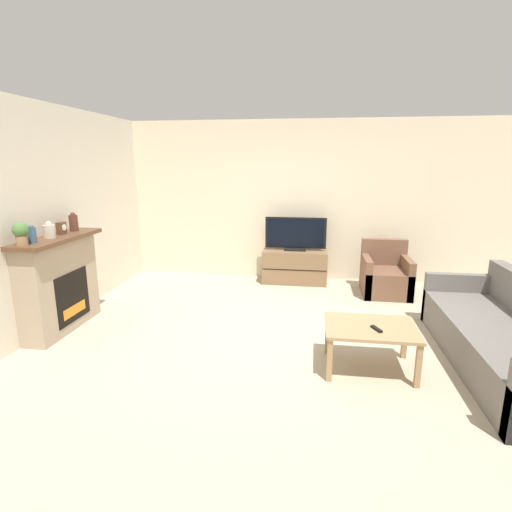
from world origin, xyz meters
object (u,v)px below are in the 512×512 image
at_px(tv_stand, 295,266).
at_px(mantel_clock, 61,228).
at_px(potted_plant, 21,232).
at_px(mantel_vase_right, 74,222).
at_px(coffee_table, 370,332).
at_px(armchair, 385,277).
at_px(couch, 507,342).
at_px(mantel_vase_centre_left, 49,230).
at_px(remote, 376,329).
at_px(tv, 296,235).
at_px(mantel_vase_left, 32,234).
at_px(fireplace, 60,283).

bearing_deg(tv_stand, mantel_clock, -140.21).
relative_size(mantel_clock, potted_plant, 0.60).
relative_size(mantel_vase_right, coffee_table, 0.27).
relative_size(armchair, couch, 0.34).
bearing_deg(mantel_vase_centre_left, coffee_table, -6.05).
bearing_deg(couch, mantel_clock, 175.45).
bearing_deg(remote, tv, 81.99).
bearing_deg(mantel_vase_right, tv, 36.39).
height_order(mantel_vase_left, mantel_vase_right, mantel_vase_right).
distance_m(fireplace, potted_plant, 0.89).
height_order(mantel_clock, tv_stand, mantel_clock).
bearing_deg(armchair, remote, -101.34).
xyz_separation_m(mantel_vase_left, couch, (4.92, 0.12, -0.97)).
bearing_deg(mantel_vase_centre_left, potted_plant, -90.00).
xyz_separation_m(mantel_vase_left, remote, (3.61, -0.18, -0.79)).
height_order(mantel_vase_right, mantel_clock, mantel_vase_right).
height_order(mantel_vase_centre_left, mantel_clock, mantel_vase_centre_left).
height_order(fireplace, couch, fireplace).
xyz_separation_m(mantel_vase_centre_left, potted_plant, (0.00, -0.45, 0.06)).
relative_size(fireplace, armchair, 1.56).
xyz_separation_m(mantel_clock, potted_plant, (-0.00, -0.67, 0.07)).
relative_size(mantel_clock, couch, 0.06).
height_order(armchair, coffee_table, armchair).
bearing_deg(coffee_table, mantel_clock, 170.43).
distance_m(mantel_clock, armchair, 4.61).
relative_size(mantel_vase_centre_left, mantel_vase_right, 0.81).
bearing_deg(remote, mantel_vase_left, 151.90).
height_order(mantel_vase_left, coffee_table, mantel_vase_left).
relative_size(mantel_vase_right, tv_stand, 0.22).
xyz_separation_m(mantel_vase_left, coffee_table, (3.57, -0.09, -0.86)).
xyz_separation_m(tv_stand, tv, (0.00, -0.00, 0.54)).
bearing_deg(mantel_vase_left, couch, 1.39).
bearing_deg(mantel_vase_right, mantel_clock, -89.83).
relative_size(mantel_clock, coffee_table, 0.17).
distance_m(fireplace, couch, 4.95).
distance_m(mantel_clock, couch, 5.03).
bearing_deg(armchair, tv_stand, 163.99).
relative_size(tv, remote, 6.64).
distance_m(mantel_clock, tv, 3.54).
distance_m(mantel_vase_right, coffee_table, 3.78).
distance_m(mantel_vase_centre_left, potted_plant, 0.45).
xyz_separation_m(mantel_vase_centre_left, mantel_clock, (0.00, 0.22, -0.01)).
bearing_deg(remote, armchair, 53.36).
bearing_deg(fireplace, remote, -8.77).
relative_size(mantel_vase_left, remote, 1.29).
distance_m(tv_stand, remote, 3.08).
relative_size(mantel_vase_centre_left, potted_plant, 0.78).
xyz_separation_m(mantel_vase_right, tv_stand, (2.70, 1.99, -0.99)).
height_order(tv, armchair, tv).
height_order(mantel_vase_right, coffee_table, mantel_vase_right).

